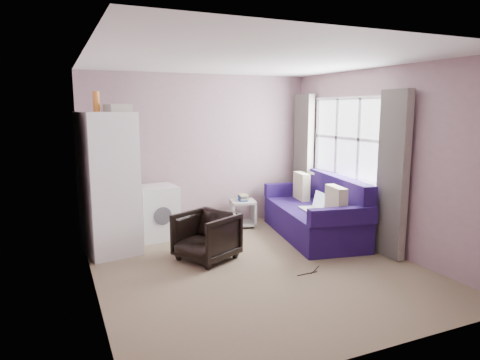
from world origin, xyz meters
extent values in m
cube|color=#7C6951|center=(0.00, 0.00, -0.01)|extent=(3.80, 4.20, 0.02)
cube|color=silver|center=(0.00, 0.00, 2.51)|extent=(3.80, 4.20, 0.02)
cube|color=gray|center=(0.00, 2.11, 1.25)|extent=(3.80, 0.02, 2.50)
cube|color=gray|center=(0.00, -2.11, 1.25)|extent=(3.80, 0.02, 2.50)
cube|color=gray|center=(-1.91, 0.00, 1.25)|extent=(0.02, 4.20, 2.50)
cube|color=gray|center=(1.91, 0.00, 1.25)|extent=(0.02, 4.20, 2.50)
cube|color=white|center=(1.89, 0.70, 1.50)|extent=(0.01, 1.60, 1.20)
imported|color=black|center=(-0.48, 0.48, 0.35)|extent=(0.86, 0.88, 0.69)
cube|color=silver|center=(-1.57, 1.25, 0.95)|extent=(0.77, 0.77, 1.91)
cube|color=#4E4B53|center=(-1.25, 1.32, 0.71)|extent=(0.13, 0.60, 0.02)
cube|color=#4E4B53|center=(-1.29, 1.55, 1.25)|extent=(0.03, 0.04, 0.54)
cube|color=white|center=(-1.24, 1.29, 1.33)|extent=(0.10, 0.45, 0.65)
cylinder|color=orange|center=(-1.67, 1.29, 2.04)|extent=(0.10, 0.10, 0.26)
cube|color=#B5B5AB|center=(-1.43, 1.17, 1.96)|extent=(0.34, 0.38, 0.10)
cube|color=silver|center=(-0.84, 1.69, 0.40)|extent=(0.60, 0.60, 0.80)
cube|color=#4E4B53|center=(-0.84, 1.67, 0.77)|extent=(0.56, 0.54, 0.05)
cylinder|color=#4E4B53|center=(-0.82, 1.40, 0.41)|extent=(0.26, 0.04, 0.26)
cube|color=#A8A9A5|center=(0.61, 1.75, 0.42)|extent=(0.48, 0.48, 0.04)
cube|color=#A8A9A5|center=(0.61, 1.75, 0.05)|extent=(0.48, 0.48, 0.04)
cube|color=#A8A9A5|center=(0.43, 1.79, 0.22)|extent=(0.13, 0.39, 0.44)
cube|color=#A8A9A5|center=(0.78, 1.71, 0.22)|extent=(0.13, 0.39, 0.44)
cube|color=navy|center=(0.61, 1.75, 0.45)|extent=(0.18, 0.22, 0.03)
cube|color=tan|center=(0.62, 1.75, 0.48)|extent=(0.16, 0.21, 0.03)
cube|color=navy|center=(0.60, 1.76, 0.50)|extent=(0.19, 0.23, 0.03)
cube|color=tan|center=(0.62, 1.74, 0.53)|extent=(0.16, 0.21, 0.03)
cube|color=#251358|center=(1.37, 0.81, 0.22)|extent=(1.30, 2.14, 0.45)
cube|color=#251358|center=(1.73, 0.74, 0.69)|extent=(0.56, 2.01, 0.49)
cube|color=#251358|center=(1.19, -0.15, 0.56)|extent=(0.96, 0.33, 0.22)
cube|color=#251358|center=(1.54, 1.76, 0.56)|extent=(0.96, 0.33, 0.22)
cube|color=beige|center=(1.30, 0.16, 0.67)|extent=(0.21, 0.46, 0.45)
cube|color=beige|center=(1.54, 1.43, 0.67)|extent=(0.21, 0.46, 0.45)
cube|color=#A8A9A5|center=(1.26, 0.71, 0.46)|extent=(0.32, 0.41, 0.02)
cube|color=silver|center=(1.40, 0.69, 0.58)|extent=(0.13, 0.37, 0.24)
cube|color=white|center=(1.82, 0.70, 0.87)|extent=(0.14, 1.70, 0.04)
cube|color=white|center=(1.87, 0.70, 0.90)|extent=(0.02, 1.68, 0.05)
cube|color=white|center=(1.87, 0.70, 1.50)|extent=(0.02, 1.68, 0.05)
cube|color=white|center=(1.87, 0.70, 2.10)|extent=(0.02, 1.68, 0.05)
cube|color=white|center=(1.87, -0.10, 1.50)|extent=(0.02, 0.05, 1.20)
cube|color=white|center=(1.87, 0.43, 1.50)|extent=(0.02, 0.05, 1.20)
cube|color=white|center=(1.87, 0.97, 1.50)|extent=(0.02, 0.05, 1.20)
cube|color=white|center=(1.87, 1.50, 1.50)|extent=(0.02, 0.05, 1.20)
cube|color=beige|center=(1.78, -0.38, 1.10)|extent=(0.12, 0.46, 2.18)
cube|color=beige|center=(1.78, 1.78, 1.10)|extent=(0.12, 0.46, 2.18)
cylinder|color=black|center=(0.61, -0.41, 0.01)|extent=(0.23, 0.18, 0.01)
cylinder|color=black|center=(0.45, -0.48, 0.01)|extent=(0.28, 0.02, 0.01)
camera|label=1|loc=(-2.23, -4.58, 1.95)|focal=32.00mm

